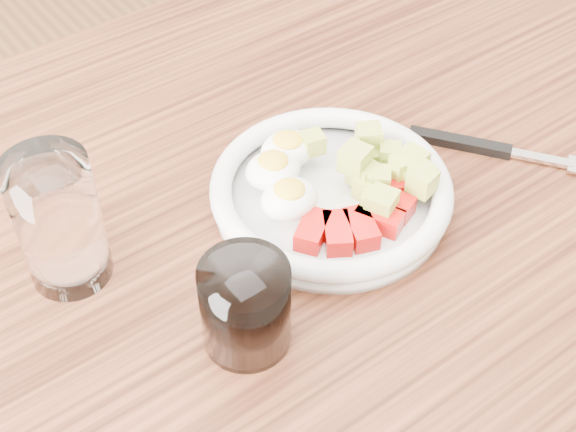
# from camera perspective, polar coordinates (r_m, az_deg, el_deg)

# --- Properties ---
(dining_table) EXTENTS (1.50, 0.90, 0.77)m
(dining_table) POSITION_cam_1_polar(r_m,az_deg,el_deg) (0.83, 0.97, -6.38)
(dining_table) COLOR brown
(dining_table) RESTS_ON ground
(bowl) EXTENTS (0.24, 0.24, 0.06)m
(bowl) POSITION_cam_1_polar(r_m,az_deg,el_deg) (0.78, 3.05, 1.90)
(bowl) COLOR white
(bowl) RESTS_ON dining_table
(fork) EXTENTS (0.15, 0.19, 0.01)m
(fork) POSITION_cam_1_polar(r_m,az_deg,el_deg) (0.87, 14.09, 4.70)
(fork) COLOR black
(fork) RESTS_ON dining_table
(water_glass) EXTENTS (0.07, 0.07, 0.13)m
(water_glass) POSITION_cam_1_polar(r_m,az_deg,el_deg) (0.71, -16.00, -0.36)
(water_glass) COLOR white
(water_glass) RESTS_ON dining_table
(coffee_glass) EXTENTS (0.07, 0.07, 0.09)m
(coffee_glass) POSITION_cam_1_polar(r_m,az_deg,el_deg) (0.65, -3.04, -6.46)
(coffee_glass) COLOR white
(coffee_glass) RESTS_ON dining_table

